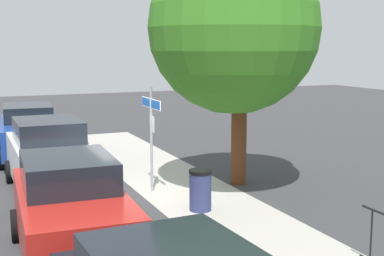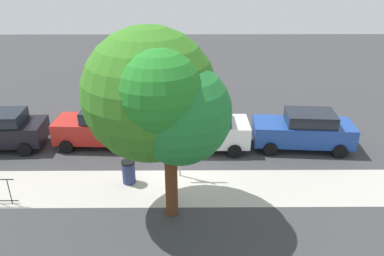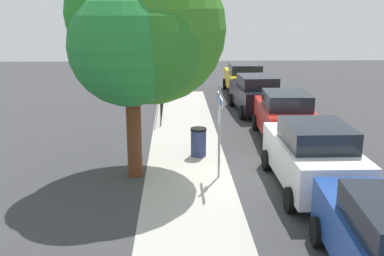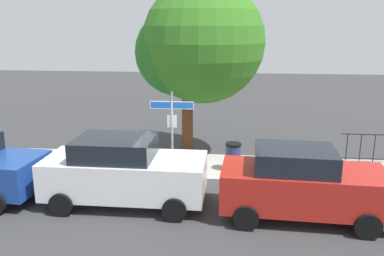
# 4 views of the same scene
# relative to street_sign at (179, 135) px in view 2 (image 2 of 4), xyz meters

# --- Properties ---
(ground_plane) EXTENTS (60.00, 60.00, 0.00)m
(ground_plane) POSITION_rel_street_sign_xyz_m (0.26, -0.40, -1.90)
(ground_plane) COLOR #38383A
(sidewalk_strip) EXTENTS (24.00, 2.60, 0.00)m
(sidewalk_strip) POSITION_rel_street_sign_xyz_m (2.26, 0.90, -1.89)
(sidewalk_strip) COLOR #AFA89F
(sidewalk_strip) RESTS_ON ground_plane
(street_sign) EXTENTS (1.45, 0.07, 2.81)m
(street_sign) POSITION_rel_street_sign_xyz_m (0.00, 0.00, 0.00)
(street_sign) COLOR #9EA0A5
(street_sign) RESTS_ON ground_plane
(shade_tree) EXTENTS (4.86, 4.63, 6.53)m
(shade_tree) POSITION_rel_street_sign_xyz_m (0.47, 2.21, 2.31)
(shade_tree) COLOR #5A311A
(shade_tree) RESTS_ON ground_plane
(car_blue) EXTENTS (4.71, 2.31, 1.82)m
(car_blue) POSITION_rel_street_sign_xyz_m (-5.79, -2.50, -0.97)
(car_blue) COLOR #1C3F92
(car_blue) RESTS_ON ground_plane
(car_white) EXTENTS (4.46, 2.11, 1.92)m
(car_white) POSITION_rel_street_sign_xyz_m (-0.99, -2.49, -0.93)
(car_white) COLOR white
(car_white) RESTS_ON ground_plane
(car_red) EXTENTS (4.28, 2.17, 1.89)m
(car_red) POSITION_rel_street_sign_xyz_m (3.81, -2.86, -0.95)
(car_red) COLOR red
(car_red) RESTS_ON ground_plane
(trash_bin) EXTENTS (0.55, 0.55, 0.98)m
(trash_bin) POSITION_rel_street_sign_xyz_m (2.05, 0.50, -1.40)
(trash_bin) COLOR navy
(trash_bin) RESTS_ON ground_plane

